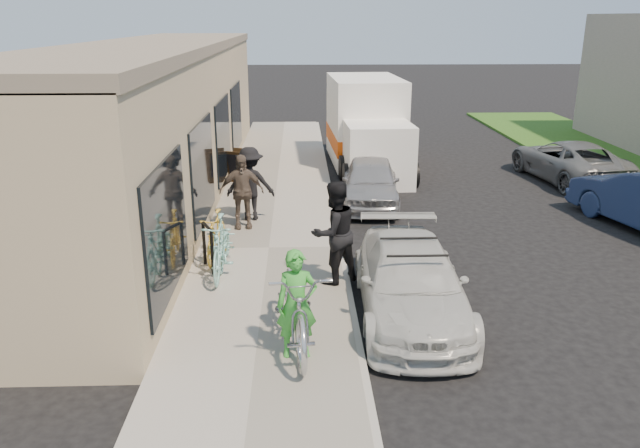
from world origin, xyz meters
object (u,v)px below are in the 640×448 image
object	(u,v)px
cruiser_bike_a	(220,247)
bystander_b	(241,192)
far_car_gray	(568,160)
tandem_bike	(296,303)
man_standing	(334,233)
moving_truck	(367,129)
cruiser_bike_b	(224,245)
sandwich_board	(239,166)
sedan_white	(411,282)
cruiser_bike_c	(216,236)
sedan_silver	(370,182)
woman_rider	(297,304)
bystander_a	(250,184)
bike_rack	(208,242)

from	to	relation	value
cruiser_bike_a	bystander_b	world-z (taller)	bystander_b
far_car_gray	tandem_bike	world-z (taller)	tandem_bike
man_standing	bystander_b	bearing A→B (deg)	-90.27
moving_truck	bystander_b	size ratio (longest dim) A/B	3.49
cruiser_bike_b	sandwich_board	bearing A→B (deg)	92.92
sandwich_board	tandem_bike	world-z (taller)	tandem_bike
sandwich_board	sedan_white	world-z (taller)	sedan_white
sandwich_board	cruiser_bike_c	xyz separation A→B (m)	(0.10, -6.26, -0.01)
sedan_silver	man_standing	xyz separation A→B (m)	(-1.30, -5.50, 0.48)
cruiser_bike_a	man_standing	bearing A→B (deg)	-10.52
sedan_silver	far_car_gray	distance (m)	6.91
cruiser_bike_a	bystander_b	size ratio (longest dim) A/B	1.07
woman_rider	cruiser_bike_c	xyz separation A→B (m)	(-1.65, 3.90, -0.32)
sandwich_board	man_standing	distance (m)	7.90
woman_rider	cruiser_bike_c	distance (m)	4.24
sandwich_board	sedan_white	size ratio (longest dim) A/B	0.22
far_car_gray	cruiser_bike_b	distance (m)	12.13
bystander_a	cruiser_bike_c	bearing A→B (deg)	80.67
tandem_bike	sedan_silver	bearing A→B (deg)	69.38
sedan_white	cruiser_bike_a	distance (m)	3.72
far_car_gray	cruiser_bike_c	xyz separation A→B (m)	(-10.07, -6.74, 0.01)
bystander_b	sedan_white	bearing A→B (deg)	-60.80
sedan_silver	bystander_a	distance (m)	3.54
bike_rack	sandwich_board	size ratio (longest dim) A/B	0.94
far_car_gray	cruiser_bike_a	xyz separation A→B (m)	(-9.90, -7.57, 0.08)
sedan_silver	woman_rider	xyz separation A→B (m)	(-1.98, -8.17, 0.33)
sedan_white	moving_truck	size ratio (longest dim) A/B	0.71
bystander_b	woman_rider	bearing A→B (deg)	-84.58
man_standing	bystander_a	size ratio (longest dim) A/B	1.08
sandwich_board	bystander_a	world-z (taller)	bystander_a
moving_truck	bystander_b	distance (m)	7.70
moving_truck	cruiser_bike_c	world-z (taller)	moving_truck
moving_truck	cruiser_bike_a	bearing A→B (deg)	-114.03
cruiser_bike_a	bystander_b	bearing A→B (deg)	86.40
cruiser_bike_a	sedan_white	bearing A→B (deg)	-24.63
bike_rack	cruiser_bike_b	size ratio (longest dim) A/B	0.61
moving_truck	bystander_b	world-z (taller)	moving_truck
bike_rack	sandwich_board	bearing A→B (deg)	90.12
bike_rack	woman_rider	xyz separation A→B (m)	(1.74, -3.34, 0.26)
sedan_white	far_car_gray	world-z (taller)	sedan_white
sandwich_board	man_standing	world-z (taller)	man_standing
sedan_white	cruiser_bike_c	distance (m)	4.29
bike_rack	cruiser_bike_b	xyz separation A→B (m)	(0.28, 0.26, -0.16)
sandwich_board	cruiser_bike_b	xyz separation A→B (m)	(0.30, -6.57, -0.10)
moving_truck	bystander_a	size ratio (longest dim) A/B	3.40
far_car_gray	cruiser_bike_c	bearing A→B (deg)	26.27
tandem_bike	cruiser_bike_a	bearing A→B (deg)	111.92
man_standing	bike_rack	bearing A→B (deg)	-47.23
bystander_a	bystander_b	xyz separation A→B (m)	(-0.16, -0.63, -0.02)
sandwich_board	cruiser_bike_c	distance (m)	6.26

